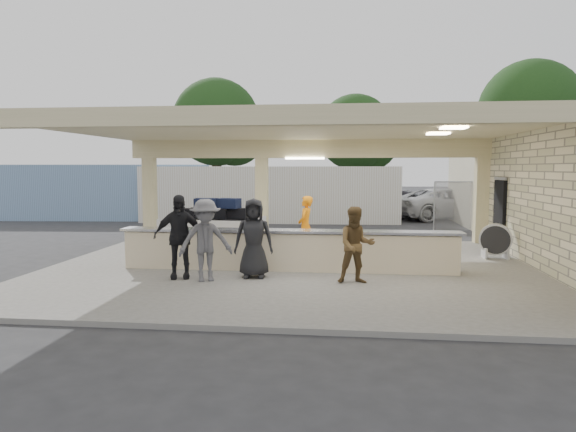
# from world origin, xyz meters

# --- Properties ---
(ground) EXTENTS (120.00, 120.00, 0.00)m
(ground) POSITION_xyz_m (0.00, 0.00, 0.00)
(ground) COLOR #28282B
(ground) RESTS_ON ground
(pavilion) EXTENTS (12.01, 10.00, 3.55)m
(pavilion) POSITION_xyz_m (0.21, 0.66, 1.35)
(pavilion) COLOR #65635E
(pavilion) RESTS_ON ground
(baggage_counter) EXTENTS (8.20, 0.58, 0.98)m
(baggage_counter) POSITION_xyz_m (0.00, -0.50, 0.59)
(baggage_counter) COLOR beige
(baggage_counter) RESTS_ON pavilion
(luggage_cart) EXTENTS (2.88, 1.97, 1.59)m
(luggage_cart) POSITION_xyz_m (-2.50, 1.76, 0.95)
(luggage_cart) COLOR silver
(luggage_cart) RESTS_ON pavilion
(drum_fan) EXTENTS (0.90, 0.53, 0.95)m
(drum_fan) POSITION_xyz_m (5.44, 1.75, 0.61)
(drum_fan) COLOR silver
(drum_fan) RESTS_ON pavilion
(baggage_handler) EXTENTS (0.44, 0.67, 1.69)m
(baggage_handler) POSITION_xyz_m (0.27, 1.46, 0.94)
(baggage_handler) COLOR orange
(baggage_handler) RESTS_ON pavilion
(passenger_a) EXTENTS (0.84, 0.46, 1.64)m
(passenger_a) POSITION_xyz_m (1.61, -1.75, 0.92)
(passenger_a) COLOR brown
(passenger_a) RESTS_ON pavilion
(passenger_b) EXTENTS (1.16, 0.66, 1.87)m
(passenger_b) POSITION_xyz_m (-2.32, -1.68, 1.04)
(passenger_b) COLOR black
(passenger_b) RESTS_ON pavilion
(passenger_c) EXTENTS (1.22, 0.84, 1.79)m
(passenger_c) POSITION_xyz_m (-1.65, -1.90, 1.00)
(passenger_c) COLOR #525258
(passenger_c) RESTS_ON pavilion
(passenger_d) EXTENTS (0.90, 0.45, 1.78)m
(passenger_d) POSITION_xyz_m (-0.67, -1.41, 0.99)
(passenger_d) COLOR black
(passenger_d) RESTS_ON pavilion
(car_white_a) EXTENTS (6.02, 4.58, 1.55)m
(car_white_a) POSITION_xyz_m (6.49, 13.67, 0.78)
(car_white_a) COLOR silver
(car_white_a) RESTS_ON ground
(car_white_b) EXTENTS (4.31, 2.97, 1.28)m
(car_white_b) POSITION_xyz_m (10.56, 13.19, 0.64)
(car_white_b) COLOR silver
(car_white_b) RESTS_ON ground
(car_dark) EXTENTS (4.38, 2.51, 1.38)m
(car_dark) POSITION_xyz_m (4.57, 14.69, 0.69)
(car_dark) COLOR black
(car_dark) RESTS_ON ground
(container_white) EXTENTS (12.23, 2.93, 2.63)m
(container_white) POSITION_xyz_m (-2.25, 11.68, 1.31)
(container_white) COLOR silver
(container_white) RESTS_ON ground
(container_blue) EXTENTS (10.62, 3.30, 2.72)m
(container_blue) POSITION_xyz_m (-10.85, 11.88, 1.36)
(container_blue) COLOR #7B9CC5
(container_blue) RESTS_ON ground
(tree_left) EXTENTS (6.60, 6.30, 9.00)m
(tree_left) POSITION_xyz_m (-7.68, 24.16, 5.59)
(tree_left) COLOR #382619
(tree_left) RESTS_ON ground
(tree_mid) EXTENTS (6.00, 5.60, 8.00)m
(tree_mid) POSITION_xyz_m (2.32, 26.16, 4.96)
(tree_mid) COLOR #382619
(tree_mid) RESTS_ON ground
(tree_right) EXTENTS (7.20, 7.00, 10.00)m
(tree_right) POSITION_xyz_m (14.32, 25.16, 6.21)
(tree_right) COLOR #382619
(tree_right) RESTS_ON ground
(adjacent_building) EXTENTS (6.00, 8.00, 3.20)m
(adjacent_building) POSITION_xyz_m (9.50, 10.00, 1.60)
(adjacent_building) COLOR beige
(adjacent_building) RESTS_ON ground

